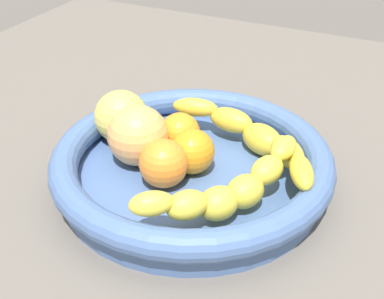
# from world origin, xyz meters

# --- Properties ---
(kitchen_counter) EXTENTS (1.20, 1.20, 0.03)m
(kitchen_counter) POSITION_xyz_m (0.00, 0.00, 0.01)
(kitchen_counter) COLOR #5F5A54
(kitchen_counter) RESTS_ON ground
(fruit_bowl) EXTENTS (0.34, 0.34, 0.05)m
(fruit_bowl) POSITION_xyz_m (0.00, 0.00, 0.06)
(fruit_bowl) COLOR #46649B
(fruit_bowl) RESTS_ON kitchen_counter
(banana_draped_left) EXTENTS (0.13, 0.20, 0.05)m
(banana_draped_left) POSITION_xyz_m (-0.07, 0.06, 0.08)
(banana_draped_left) COLOR yellow
(banana_draped_left) RESTS_ON fruit_bowl
(banana_draped_right) EXTENTS (0.22, 0.14, 0.05)m
(banana_draped_right) POSITION_xyz_m (-0.06, -0.06, 0.08)
(banana_draped_right) COLOR yellow
(banana_draped_right) RESTS_ON fruit_bowl
(orange_front) EXTENTS (0.05, 0.05, 0.05)m
(orange_front) POSITION_xyz_m (0.03, -0.03, 0.08)
(orange_front) COLOR orange
(orange_front) RESTS_ON fruit_bowl
(orange_mid_left) EXTENTS (0.05, 0.05, 0.05)m
(orange_mid_left) POSITION_xyz_m (-0.00, 0.00, 0.08)
(orange_mid_left) COLOR orange
(orange_mid_left) RESTS_ON fruit_bowl
(orange_mid_right) EXTENTS (0.06, 0.06, 0.06)m
(orange_mid_right) POSITION_xyz_m (0.02, 0.04, 0.08)
(orange_mid_right) COLOR orange
(orange_mid_right) RESTS_ON fruit_bowl
(peach_blush) EXTENTS (0.07, 0.07, 0.07)m
(peach_blush) POSITION_xyz_m (0.07, 0.01, 0.09)
(peach_blush) COLOR #EEA55A
(peach_blush) RESTS_ON fruit_bowl
(apple_yellow) EXTENTS (0.07, 0.07, 0.07)m
(apple_yellow) POSITION_xyz_m (0.11, -0.02, 0.09)
(apple_yellow) COLOR #DDC758
(apple_yellow) RESTS_ON fruit_bowl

